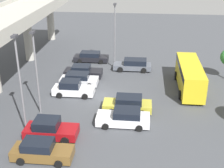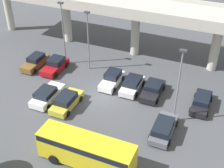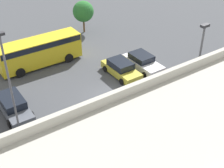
{
  "view_description": "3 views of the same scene",
  "coord_description": "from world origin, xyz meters",
  "px_view_note": "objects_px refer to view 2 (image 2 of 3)",
  "views": [
    {
      "loc": [
        -30.11,
        -4.05,
        14.84
      ],
      "look_at": [
        -1.52,
        -1.09,
        2.24
      ],
      "focal_mm": 50.0,
      "sensor_mm": 36.0,
      "label": 1
    },
    {
      "loc": [
        12.9,
        -26.5,
        22.09
      ],
      "look_at": [
        1.33,
        0.56,
        2.1
      ],
      "focal_mm": 50.0,
      "sensor_mm": 36.0,
      "label": 2
    },
    {
      "loc": [
        13.41,
        19.41,
        16.95
      ],
      "look_at": [
        1.02,
        1.23,
        2.46
      ],
      "focal_mm": 50.0,
      "sensor_mm": 36.0,
      "label": 3
    }
  ],
  "objects_px": {
    "parked_car_4": "(112,79)",
    "shuttle_bus": "(86,149)",
    "parked_car_7": "(163,128)",
    "lamp_post_near_aisle": "(88,37)",
    "parked_car_6": "(153,90)",
    "lamp_post_mid_lot": "(179,82)",
    "parked_car_1": "(55,65)",
    "parked_car_5": "(132,85)",
    "parked_car_2": "(47,95)",
    "lamp_post_by_overpass": "(63,29)",
    "parked_car_8": "(202,102)",
    "parked_car_0": "(35,62)",
    "parked_car_3": "(66,101)"
  },
  "relations": [
    {
      "from": "parked_car_4",
      "to": "shuttle_bus",
      "type": "height_order",
      "value": "shuttle_bus"
    },
    {
      "from": "lamp_post_near_aisle",
      "to": "parked_car_2",
      "type": "bearing_deg",
      "value": -99.31
    },
    {
      "from": "parked_car_0",
      "to": "parked_car_1",
      "type": "bearing_deg",
      "value": 93.87
    },
    {
      "from": "parked_car_0",
      "to": "parked_car_4",
      "type": "relative_size",
      "value": 1.03
    },
    {
      "from": "parked_car_8",
      "to": "shuttle_bus",
      "type": "xyz_separation_m",
      "value": [
        -8.12,
        -12.63,
        1.1
      ]
    },
    {
      "from": "parked_car_5",
      "to": "parked_car_8",
      "type": "distance_m",
      "value": 8.35
    },
    {
      "from": "parked_car_1",
      "to": "parked_car_8",
      "type": "distance_m",
      "value": 19.41
    },
    {
      "from": "parked_car_6",
      "to": "parked_car_0",
      "type": "bearing_deg",
      "value": -90.0
    },
    {
      "from": "parked_car_1",
      "to": "lamp_post_near_aisle",
      "type": "relative_size",
      "value": 0.55
    },
    {
      "from": "parked_car_2",
      "to": "parked_car_6",
      "type": "xyz_separation_m",
      "value": [
        10.98,
        5.88,
        -0.03
      ]
    },
    {
      "from": "parked_car_4",
      "to": "lamp_post_mid_lot",
      "type": "xyz_separation_m",
      "value": [
        8.78,
        -3.75,
        4.2
      ]
    },
    {
      "from": "parked_car_2",
      "to": "parked_car_0",
      "type": "bearing_deg",
      "value": 43.99
    },
    {
      "from": "parked_car_3",
      "to": "lamp_post_by_overpass",
      "type": "height_order",
      "value": "lamp_post_by_overpass"
    },
    {
      "from": "parked_car_5",
      "to": "parked_car_6",
      "type": "xyz_separation_m",
      "value": [
        2.6,
        0.0,
        -0.04
      ]
    },
    {
      "from": "parked_car_1",
      "to": "lamp_post_mid_lot",
      "type": "relative_size",
      "value": 0.52
    },
    {
      "from": "shuttle_bus",
      "to": "lamp_post_near_aisle",
      "type": "bearing_deg",
      "value": 115.76
    },
    {
      "from": "parked_car_0",
      "to": "parked_car_4",
      "type": "xyz_separation_m",
      "value": [
        11.34,
        0.1,
        0.03
      ]
    },
    {
      "from": "parked_car_7",
      "to": "lamp_post_near_aisle",
      "type": "bearing_deg",
      "value": 55.95
    },
    {
      "from": "parked_car_6",
      "to": "lamp_post_near_aisle",
      "type": "relative_size",
      "value": 0.57
    },
    {
      "from": "parked_car_0",
      "to": "shuttle_bus",
      "type": "distance_m",
      "value": 19.14
    },
    {
      "from": "parked_car_7",
      "to": "shuttle_bus",
      "type": "distance_m",
      "value": 8.5
    },
    {
      "from": "parked_car_6",
      "to": "lamp_post_by_overpass",
      "type": "xyz_separation_m",
      "value": [
        -13.33,
        2.44,
        4.39
      ]
    },
    {
      "from": "parked_car_4",
      "to": "shuttle_bus",
      "type": "xyz_separation_m",
      "value": [
        2.95,
        -12.78,
        1.0
      ]
    },
    {
      "from": "lamp_post_mid_lot",
      "to": "parked_car_1",
      "type": "bearing_deg",
      "value": 167.32
    },
    {
      "from": "parked_car_1",
      "to": "parked_car_5",
      "type": "bearing_deg",
      "value": 88.93
    },
    {
      "from": "lamp_post_mid_lot",
      "to": "parked_car_6",
      "type": "bearing_deg",
      "value": 133.48
    },
    {
      "from": "parked_car_7",
      "to": "lamp_post_near_aisle",
      "type": "height_order",
      "value": "lamp_post_near_aisle"
    },
    {
      "from": "parked_car_1",
      "to": "parked_car_3",
      "type": "bearing_deg",
      "value": 40.51
    },
    {
      "from": "parked_car_8",
      "to": "shuttle_bus",
      "type": "bearing_deg",
      "value": -32.75
    },
    {
      "from": "parked_car_7",
      "to": "shuttle_bus",
      "type": "xyz_separation_m",
      "value": [
        -5.35,
        -6.53,
        1.03
      ]
    },
    {
      "from": "parked_car_1",
      "to": "parked_car_7",
      "type": "relative_size",
      "value": 0.92
    },
    {
      "from": "parked_car_3",
      "to": "parked_car_5",
      "type": "relative_size",
      "value": 1.09
    },
    {
      "from": "parked_car_8",
      "to": "lamp_post_mid_lot",
      "type": "xyz_separation_m",
      "value": [
        -2.3,
        -3.59,
        4.3
      ]
    },
    {
      "from": "parked_car_3",
      "to": "parked_car_5",
      "type": "xyz_separation_m",
      "value": [
        5.69,
        6.07,
        -0.0
      ]
    },
    {
      "from": "parked_car_3",
      "to": "lamp_post_by_overpass",
      "type": "bearing_deg",
      "value": 30.59
    },
    {
      "from": "parked_car_2",
      "to": "lamp_post_by_overpass",
      "type": "bearing_deg",
      "value": 15.71
    },
    {
      "from": "parked_car_5",
      "to": "parked_car_7",
      "type": "height_order",
      "value": "parked_car_7"
    },
    {
      "from": "parked_car_6",
      "to": "lamp_post_mid_lot",
      "type": "distance_m",
      "value": 6.6
    },
    {
      "from": "parked_car_2",
      "to": "parked_car_7",
      "type": "height_order",
      "value": "parked_car_2"
    },
    {
      "from": "parked_car_6",
      "to": "lamp_post_mid_lot",
      "type": "height_order",
      "value": "lamp_post_mid_lot"
    },
    {
      "from": "lamp_post_near_aisle",
      "to": "parked_car_1",
      "type": "bearing_deg",
      "value": -151.69
    },
    {
      "from": "parked_car_4",
      "to": "parked_car_6",
      "type": "bearing_deg",
      "value": 88.9
    },
    {
      "from": "parked_car_3",
      "to": "parked_car_0",
      "type": "bearing_deg",
      "value": 54.06
    },
    {
      "from": "lamp_post_near_aisle",
      "to": "lamp_post_by_overpass",
      "type": "height_order",
      "value": "lamp_post_by_overpass"
    },
    {
      "from": "parked_car_2",
      "to": "parked_car_8",
      "type": "height_order",
      "value": "parked_car_2"
    },
    {
      "from": "parked_car_2",
      "to": "parked_car_7",
      "type": "relative_size",
      "value": 0.98
    },
    {
      "from": "parked_car_3",
      "to": "parked_car_7",
      "type": "relative_size",
      "value": 0.97
    },
    {
      "from": "parked_car_1",
      "to": "shuttle_bus",
      "type": "bearing_deg",
      "value": 41.21
    },
    {
      "from": "shuttle_bus",
      "to": "parked_car_8",
      "type": "bearing_deg",
      "value": 57.25
    },
    {
      "from": "shuttle_bus",
      "to": "parked_car_4",
      "type": "bearing_deg",
      "value": 103.01
    }
  ]
}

